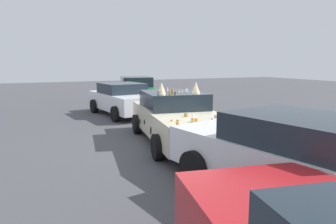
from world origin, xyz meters
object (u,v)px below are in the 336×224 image
Objects in this scene: parked_sedan_row_back_center at (137,90)px; parked_sedan_far_left at (123,99)px; art_car_decorated at (177,117)px; parked_sedan_behind_left at (291,156)px.

parked_sedan_row_back_center is 4.27m from parked_sedan_far_left.
art_car_decorated is 1.10× the size of parked_sedan_far_left.
art_car_decorated reaches higher than parked_sedan_far_left.
art_car_decorated is at bearing -10.24° from parked_sedan_behind_left.
parked_sedan_behind_left is 1.07× the size of parked_sedan_far_left.
parked_sedan_row_back_center is at bearing 177.10° from art_car_decorated.
art_car_decorated is 9.07m from parked_sedan_row_back_center.
parked_sedan_behind_left is 9.24m from parked_sedan_far_left.
art_car_decorated is 5.07m from parked_sedan_far_left.
art_car_decorated is 0.99× the size of parked_sedan_row_back_center.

